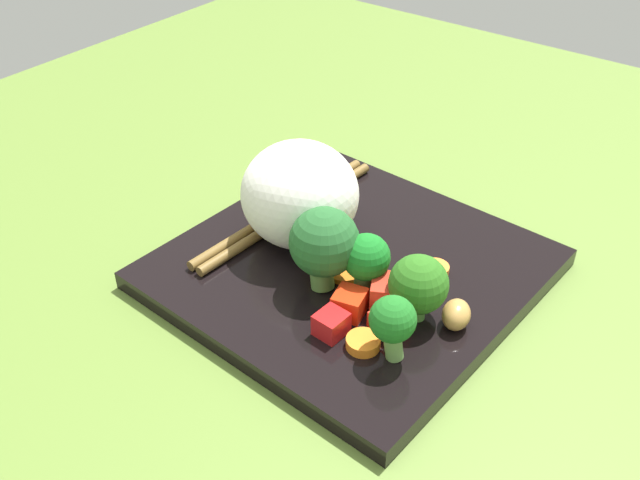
{
  "coord_description": "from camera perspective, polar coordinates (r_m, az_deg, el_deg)",
  "views": [
    {
      "loc": [
        24.84,
        -36.5,
        35.65
      ],
      "look_at": [
        -1.89,
        -1.4,
        3.46
      ],
      "focal_mm": 40.79,
      "sensor_mm": 36.0,
      "label": 1
    }
  ],
  "objects": [
    {
      "name": "ground_plane",
      "position": [
        0.57,
        2.35,
        -3.61
      ],
      "size": [
        110.0,
        110.0,
        2.0
      ],
      "primitive_type": "cube",
      "color": "#5A772E"
    },
    {
      "name": "square_plate",
      "position": [
        0.56,
        2.39,
        -2.26
      ],
      "size": [
        26.65,
        26.65,
        1.46
      ],
      "primitive_type": "cube",
      "rotation": [
        0.0,
        0.0,
        -0.05
      ],
      "color": "black",
      "rests_on": "ground_plane"
    },
    {
      "name": "rice_mound",
      "position": [
        0.56,
        -1.56,
        3.61
      ],
      "size": [
        11.6,
        11.46,
        8.37
      ],
      "primitive_type": "ellipsoid",
      "rotation": [
        0.0,
        0.0,
        1.91
      ],
      "color": "white",
      "rests_on": "square_plate"
    },
    {
      "name": "broccoli_floret_0",
      "position": [
        0.46,
        5.73,
        -6.39
      ],
      "size": [
        3.09,
        3.09,
        4.8
      ],
      "color": "#70A550",
      "rests_on": "square_plate"
    },
    {
      "name": "broccoli_floret_1",
      "position": [
        0.5,
        7.73,
        -3.51
      ],
      "size": [
        4.15,
        4.15,
        4.98
      ],
      "color": "#62B044",
      "rests_on": "square_plate"
    },
    {
      "name": "broccoli_floret_2",
      "position": [
        0.51,
        3.64,
        -1.52
      ],
      "size": [
        3.43,
        3.43,
        4.91
      ],
      "color": "#75AB4C",
      "rests_on": "square_plate"
    },
    {
      "name": "broccoli_floret_3",
      "position": [
        0.51,
        0.3,
        -0.25
      ],
      "size": [
        5.1,
        5.1,
        6.5
      ],
      "color": "#639743",
      "rests_on": "square_plate"
    },
    {
      "name": "carrot_slice_0",
      "position": [
        0.54,
        7.76,
        -3.55
      ],
      "size": [
        3.73,
        3.73,
        0.49
      ],
      "primitive_type": "cylinder",
      "rotation": [
        0.0,
        0.0,
        1.87
      ],
      "color": "orange",
      "rests_on": "square_plate"
    },
    {
      "name": "carrot_slice_1",
      "position": [
        0.49,
        3.4,
        -8.05
      ],
      "size": [
        2.65,
        2.65,
        0.73
      ],
      "primitive_type": "cylinder",
      "rotation": [
        0.0,
        0.0,
        3.3
      ],
      "color": "orange",
      "rests_on": "square_plate"
    },
    {
      "name": "carrot_slice_2",
      "position": [
        0.55,
        3.85,
        -1.76
      ],
      "size": [
        2.87,
        2.87,
        0.71
      ],
      "primitive_type": "cylinder",
      "rotation": [
        0.0,
        0.0,
        5.94
      ],
      "color": "orange",
      "rests_on": "square_plate"
    },
    {
      "name": "carrot_slice_3",
      "position": [
        0.55,
        1.99,
        -2.43
      ],
      "size": [
        4.1,
        4.1,
        0.43
      ],
      "primitive_type": "cylinder",
      "rotation": [
        0.0,
        0.0,
        4.07
      ],
      "color": "orange",
      "rests_on": "square_plate"
    },
    {
      "name": "carrot_slice_4",
      "position": [
        0.55,
        9.02,
        -2.27
      ],
      "size": [
        2.84,
        2.84,
        0.62
      ],
      "primitive_type": "cylinder",
      "rotation": [
        0.0,
        0.0,
        0.48
      ],
      "color": "orange",
      "rests_on": "square_plate"
    },
    {
      "name": "pepper_chunk_0",
      "position": [
        0.51,
        5.27,
        -4.27
      ],
      "size": [
        3.13,
        3.25,
        2.36
      ],
      "primitive_type": "cube",
      "rotation": [
        0.0,
        0.0,
        2.05
      ],
      "color": "red",
      "rests_on": "square_plate"
    },
    {
      "name": "pepper_chunk_1",
      "position": [
        0.51,
        2.34,
        -4.99
      ],
      "size": [
        2.54,
        2.61,
        1.79
      ],
      "primitive_type": "cube",
      "rotation": [
        0.0,
        0.0,
        0.24
      ],
      "color": "red",
      "rests_on": "square_plate"
    },
    {
      "name": "pepper_chunk_2",
      "position": [
        0.49,
        0.88,
        -6.61
      ],
      "size": [
        2.03,
        2.16,
        1.63
      ],
      "primitive_type": "cube",
      "rotation": [
        0.0,
        0.0,
        1.5
      ],
      "color": "red",
      "rests_on": "square_plate"
    },
    {
      "name": "pepper_chunk_3",
      "position": [
        0.5,
        5.43,
        -6.49
      ],
      "size": [
        2.88,
        2.6,
        1.23
      ],
      "primitive_type": "cube",
      "rotation": [
        0.0,
        0.0,
        5.97
      ],
      "color": "red",
      "rests_on": "square_plate"
    },
    {
      "name": "chicken_piece_0",
      "position": [
        0.51,
        10.64,
        -5.77
      ],
      "size": [
        2.68,
        3.06,
        1.95
      ],
      "primitive_type": "ellipsoid",
      "rotation": [
        0.0,
        0.0,
        5.05
      ],
      "color": "#B78743",
      "rests_on": "square_plate"
    },
    {
      "name": "chopstick_pair",
      "position": [
        0.61,
        -2.64,
        2.19
      ],
      "size": [
        3.03,
        20.26,
        0.82
      ],
      "rotation": [
        0.0,
        0.0,
        4.65
      ],
      "color": "brown",
      "rests_on": "square_plate"
    }
  ]
}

